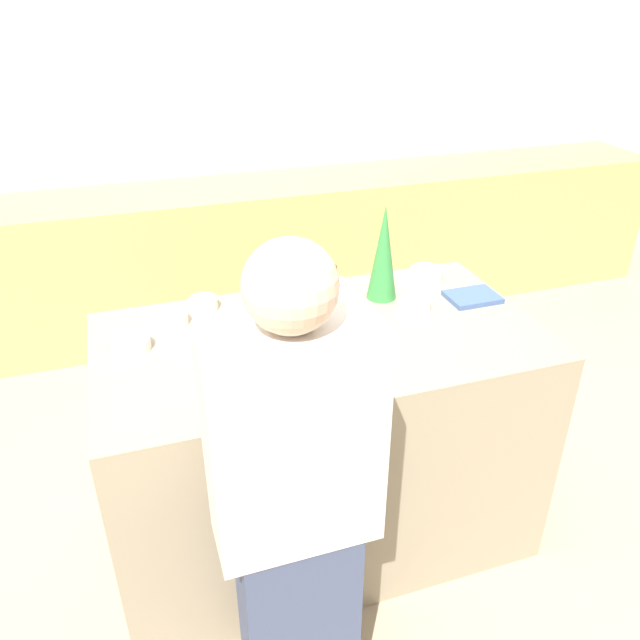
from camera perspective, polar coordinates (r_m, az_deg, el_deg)
The scene contains 15 objects.
ground_plane at distance 2.73m, azimuth 0.05°, elevation -18.22°, with size 12.00×12.00×0.00m, color tan.
wall_back at distance 4.10m, azimuth -10.36°, elevation 18.53°, with size 8.00×0.05×2.60m.
back_cabinet_block at distance 4.03m, azimuth -8.55°, elevation 5.77°, with size 6.00×0.60×0.89m.
kitchen_island at distance 2.42m, azimuth 0.06°, elevation -10.81°, with size 1.54×0.84×0.92m.
baking_tray at distance 2.13m, azimuth 0.19°, elevation -1.71°, with size 0.43×0.34×0.01m.
gingerbread_house at distance 2.08m, azimuth 0.21°, elevation 0.69°, with size 0.19×0.16×0.25m.
decorative_tree at distance 2.35m, azimuth 5.83°, elevation 6.18°, with size 0.12×0.12×0.37m.
candy_bowl_beside_tree at distance 2.16m, azimuth -16.91°, elevation -2.06°, with size 0.13×0.13×0.04m.
candy_bowl_behind_tray at distance 2.34m, azimuth 8.66°, elevation 1.44°, with size 0.12×0.12×0.04m.
candy_bowl_near_tray_left at distance 2.12m, azimuth -9.65°, elevation -1.73°, with size 0.10×0.10×0.04m.
candy_bowl_center_rear at distance 2.28m, azimuth -13.54°, elevation 0.15°, with size 0.13×0.13×0.04m.
candy_bowl_front_corner at distance 2.59m, azimuth 9.71°, elevation 4.23°, with size 0.13×0.13×0.05m.
candy_bowl_far_right at distance 2.36m, azimuth -10.61°, elevation 1.54°, with size 0.11×0.11×0.04m.
cookbook at distance 2.46m, azimuth 13.77°, elevation 2.06°, with size 0.19×0.14×0.02m.
person at distance 1.66m, azimuth -2.24°, elevation -17.47°, with size 0.41×0.51×1.55m.
Camera 1 is at (-0.59, -1.77, 2.00)m, focal length 35.00 mm.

